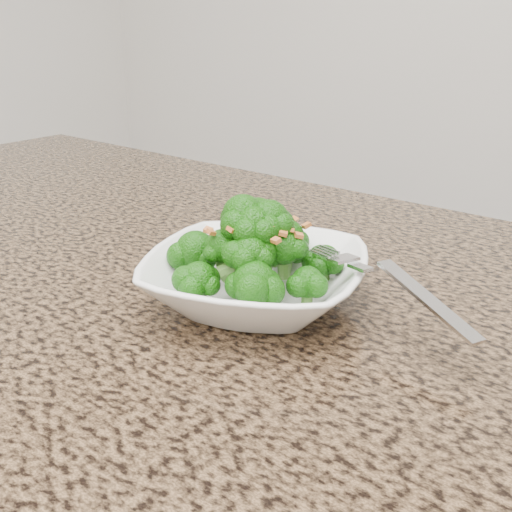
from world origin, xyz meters
The scene contains 5 objects.
granite_counter centered at (0.00, 0.30, 0.89)m, with size 1.64×1.04×0.03m, color brown.
bowl centered at (0.09, 0.41, 0.93)m, with size 0.21×0.21×0.05m, color white.
broccoli_pile centered at (0.09, 0.41, 0.99)m, with size 0.18×0.18×0.07m, color #185E0A, non-canonical shape.
garlic_topping centered at (0.09, 0.41, 1.02)m, with size 0.11×0.11×0.01m, color #CB7131, non-canonical shape.
fork centered at (0.19, 0.43, 0.96)m, with size 0.19×0.03×0.01m, color silver, non-canonical shape.
Camera 1 is at (0.44, -0.03, 1.17)m, focal length 45.00 mm.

